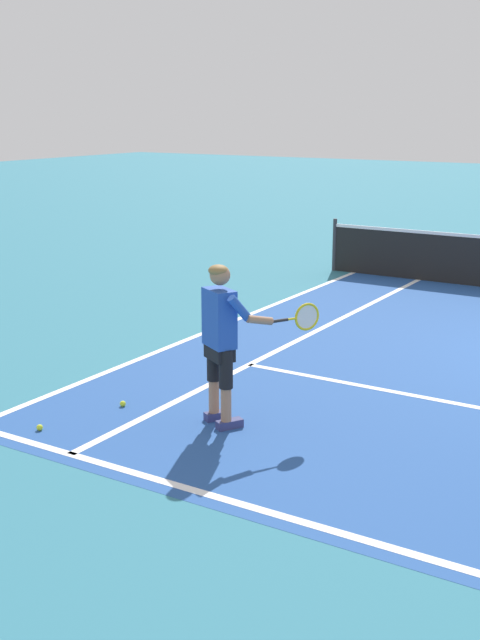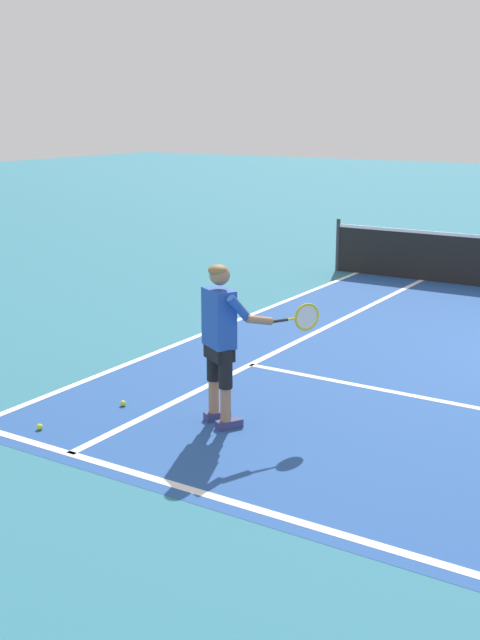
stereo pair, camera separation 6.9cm
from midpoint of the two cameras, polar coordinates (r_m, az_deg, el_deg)
The scene contains 5 objects.
line_singles_left at distance 11.82m, azimuth 4.34°, elevation -1.22°, with size 0.10×9.73×0.01m, color white.
line_doubles_left at distance 12.49m, azimuth -1.26°, elevation -0.32°, with size 0.10×9.73×0.01m, color white.
tennis_player at distance 8.29m, azimuth -1.50°, elevation -0.99°, with size 1.04×0.91×1.71m.
tennis_ball_near_feet at distance 8.69m, azimuth -14.15°, elevation -7.35°, with size 0.07×0.07×0.07m, color #CCE02D.
tennis_ball_by_baseline at distance 9.18m, azimuth -8.47°, elevation -5.85°, with size 0.07×0.07×0.07m, color #CCE02D.
Camera 1 is at (1.07, -11.21, 3.21)m, focal length 45.45 mm.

